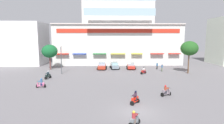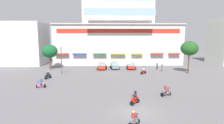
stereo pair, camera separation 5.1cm
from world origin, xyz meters
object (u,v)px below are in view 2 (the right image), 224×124
Objects in this scene: scooter_rider_2 at (135,99)px; parked_car_2 at (131,66)px; plaza_tree_0 at (50,51)px; plaza_tree_1 at (189,48)px; scooter_rider_1 at (41,84)px; scooter_rider_6 at (134,120)px; streetlamp_near at (61,57)px; parked_car_1 at (115,66)px; scooter_rider_5 at (48,75)px; parked_car_0 at (102,66)px; pedestrian_1 at (157,65)px; scooter_rider_3 at (166,91)px; pedestrian_0 at (162,67)px; scooter_rider_4 at (143,71)px.

parked_car_2 is at bearing 83.54° from scooter_rider_2.
plaza_tree_1 is (30.81, -5.44, 0.96)m from plaza_tree_0.
scooter_rider_1 is (3.49, -15.55, -3.78)m from plaza_tree_0.
scooter_rider_6 is 0.24× the size of streetlamp_near.
parked_car_1 reaches higher than scooter_rider_5.
parked_car_2 is at bearing 1.60° from plaza_tree_0.
parked_car_0 is 2.79× the size of scooter_rider_2.
plaza_tree_0 is 15.81m from parked_car_1.
scooter_rider_5 is at bearing -134.34° from parked_car_0.
streetlamp_near is at bearing 117.94° from scooter_rider_6.
pedestrian_1 is (8.82, 22.34, 0.30)m from scooter_rider_2.
parked_car_1 reaches higher than scooter_rider_6.
scooter_rider_5 is 1.04× the size of scooter_rider_6.
parked_car_2 is 3.09× the size of scooter_rider_1.
scooter_rider_5 is (-28.22, -4.18, -4.71)m from plaza_tree_1.
scooter_rider_1 reaches higher than scooter_rider_6.
streetlamp_near reaches higher than scooter_rider_3.
pedestrian_1 is (-0.31, 2.81, -0.04)m from pedestrian_0.
parked_car_1 is 2.84× the size of scooter_rider_6.
scooter_rider_5 is 0.87× the size of pedestrian_0.
parked_car_0 is at bearing 45.66° from scooter_rider_5.
parked_car_0 reaches higher than parked_car_2.
plaza_tree_0 is at bearing 119.84° from scooter_rider_6.
plaza_tree_0 reaches higher than scooter_rider_1.
scooter_rider_1 is at bearing -134.70° from parked_car_2.
parked_car_0 is 10.78m from scooter_rider_4.
scooter_rider_6 is (12.43, -12.19, -0.00)m from scooter_rider_1.
plaza_tree_1 is at bearing 20.31° from scooter_rider_1.
plaza_tree_1 reaches higher than scooter_rider_6.
parked_car_2 is at bearing 152.32° from plaza_tree_1.
plaza_tree_1 is 4.37× the size of scooter_rider_2.
scooter_rider_3 reaches higher than scooter_rider_6.
parked_car_1 is at bearing 91.08° from scooter_rider_6.
pedestrian_0 is at bearing -6.76° from plaza_tree_0.
plaza_tree_1 reaches higher than parked_car_1.
parked_car_1 is 2.77× the size of scooter_rider_3.
parked_car_2 is 2.62× the size of pedestrian_0.
scooter_rider_1 is (-8.82, -15.88, -0.16)m from parked_car_0.
plaza_tree_1 is 17.96m from scooter_rider_3.
parked_car_2 is at bearing 21.13° from streetlamp_near.
scooter_rider_1 is at bearing -81.38° from scooter_rider_5.
parked_car_1 reaches higher than parked_car_2.
scooter_rider_4 is at bearing 11.70° from scooter_rider_5.
plaza_tree_1 is 4.10× the size of pedestrian_1.
streetlamp_near is at bearing -145.25° from parked_car_0.
parked_car_2 is at bearing 95.16° from scooter_rider_3.
scooter_rider_1 is 0.85× the size of pedestrian_0.
plaza_tree_1 is at bearing 56.26° from scooter_rider_6.
plaza_tree_0 is at bearing 126.62° from scooter_rider_2.
streetlamp_near is (4.06, -5.39, -0.84)m from plaza_tree_0.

